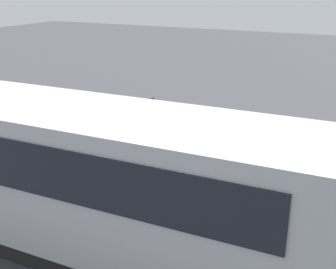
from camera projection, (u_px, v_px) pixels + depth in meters
ground_plane at (185, 174)px, 13.24m from camera, size 80.00×80.00×0.00m
tour_bus at (99, 184)px, 8.93m from camera, size 9.68×2.84×3.25m
spectator_far_left at (215, 174)px, 10.89m from camera, size 0.57×0.38×1.69m
spectator_left at (185, 162)px, 11.41m from camera, size 0.57×0.31×1.81m
spectator_centre at (151, 157)px, 11.80m from camera, size 0.58×0.37×1.79m
spectator_right at (122, 151)px, 12.18m from camera, size 0.58×0.37×1.82m
parked_motorcycle_silver at (87, 176)px, 12.01m from camera, size 2.05×0.59×0.99m
stunt_motorcycle at (147, 112)px, 16.22m from camera, size 2.00×0.92×1.56m
traffic_cone at (189, 141)px, 15.13m from camera, size 0.34×0.34×0.63m
bay_line_a at (278, 187)px, 12.43m from camera, size 0.27×3.54×0.01m
bay_line_b at (190, 169)px, 13.62m from camera, size 0.28×3.79×0.01m
bay_line_c at (117, 154)px, 14.81m from camera, size 0.30×4.06×0.01m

